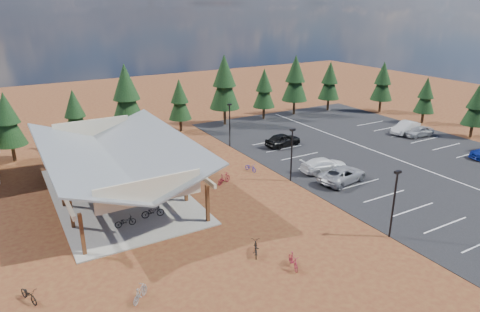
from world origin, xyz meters
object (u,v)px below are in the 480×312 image
(bike_7, at_px, (115,161))
(bike_14, at_px, (251,167))
(bike_0, at_px, (125,221))
(bike_12, at_px, (256,248))
(bike_4, at_px, (153,212))
(bike_pavilion, at_px, (115,154))
(bike_8, at_px, (29,294))
(car_8, at_px, (419,131))
(lamp_post_0, at_px, (394,199))
(bike_9, at_px, (140,293))
(trash_bin_1, at_px, (188,178))
(bike_2, at_px, (106,185))
(car_9, at_px, (406,127))
(bike_11, at_px, (293,261))
(bike_15, at_px, (224,178))
(bike_5, at_px, (158,186))
(car_3, at_px, (324,165))
(trash_bin_0, at_px, (181,187))
(bike_6, at_px, (130,178))
(bike_1, at_px, (101,205))
(car_2, at_px, (343,174))
(lamp_post_2, at_px, (230,122))
(lamp_post_1, at_px, (292,151))
(car_4, at_px, (283,140))
(bike_3, at_px, (76,168))

(bike_7, relative_size, bike_14, 1.13)
(bike_0, bearing_deg, bike_12, -139.58)
(bike_4, bearing_deg, bike_pavilion, 19.99)
(bike_8, relative_size, car_8, 0.43)
(lamp_post_0, xyz_separation_m, bike_9, (-17.81, 2.20, -2.52))
(trash_bin_1, distance_m, bike_2, 7.43)
(car_9, bearing_deg, bike_7, -110.55)
(bike_11, xyz_separation_m, car_9, (30.64, 16.83, 0.31))
(bike_14, height_order, car_8, car_8)
(trash_bin_1, relative_size, bike_15, 0.50)
(bike_5, height_order, bike_14, bike_5)
(bike_pavilion, distance_m, bike_8, 14.76)
(car_3, height_order, car_8, car_3)
(bike_pavilion, height_order, car_8, bike_pavilion)
(trash_bin_0, height_order, car_8, car_8)
(bike_6, bearing_deg, bike_5, -151.66)
(bike_1, bearing_deg, bike_8, 126.73)
(trash_bin_1, distance_m, bike_5, 3.25)
(bike_0, distance_m, bike_9, 8.87)
(bike_1, distance_m, bike_8, 11.21)
(car_8, bearing_deg, bike_11, -58.17)
(bike_1, relative_size, car_2, 0.29)
(lamp_post_2, height_order, bike_4, lamp_post_2)
(bike_7, xyz_separation_m, bike_12, (3.90, -21.20, -0.15))
(lamp_post_1, height_order, lamp_post_2, same)
(lamp_post_0, bearing_deg, bike_12, 163.11)
(car_4, bearing_deg, trash_bin_1, 100.45)
(trash_bin_0, relative_size, bike_0, 0.56)
(bike_3, relative_size, bike_12, 0.88)
(car_9, bearing_deg, bike_9, -79.10)
(trash_bin_0, xyz_separation_m, trash_bin_1, (1.43, 1.75, 0.00))
(bike_7, xyz_separation_m, bike_11, (5.16, -23.71, -0.12))
(bike_1, bearing_deg, bike_7, -40.34)
(car_9, bearing_deg, bike_0, -90.32)
(bike_pavilion, xyz_separation_m, car_3, (19.24, -4.87, -3.08))
(bike_2, relative_size, bike_4, 1.06)
(car_8, bearing_deg, lamp_post_0, -49.70)
(bike_12, bearing_deg, bike_9, 34.73)
(trash_bin_0, height_order, bike_0, bike_0)
(bike_0, bearing_deg, car_3, -85.51)
(bike_5, xyz_separation_m, bike_9, (-6.03, -13.66, -0.09))
(bike_pavilion, relative_size, lamp_post_0, 3.77)
(lamp_post_1, bearing_deg, car_8, 8.59)
(trash_bin_0, xyz_separation_m, bike_7, (-3.48, 9.30, 0.16))
(bike_2, distance_m, bike_12, 16.72)
(lamp_post_2, relative_size, bike_0, 3.18)
(bike_3, xyz_separation_m, bike_6, (3.88, -5.26, -0.06))
(trash_bin_1, distance_m, bike_3, 11.66)
(bike_15, xyz_separation_m, car_3, (10.05, -2.44, 0.21))
(bike_5, relative_size, car_3, 0.31)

